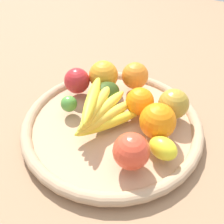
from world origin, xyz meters
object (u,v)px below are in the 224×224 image
Objects in this scene: orange_2 at (103,75)px; apple_0 at (77,81)px; orange_1 at (135,76)px; lemon_0 at (163,148)px; apple_1 at (131,151)px; orange_3 at (158,120)px; apple_2 at (174,104)px; orange_0 at (140,102)px; lime_0 at (69,104)px; avocado at (104,95)px; banana_bunch at (102,110)px.

orange_2 is 0.07m from apple_0.
orange_2 is at bearing -59.55° from orange_1.
lemon_0 is 0.84× the size of apple_1.
orange_3 is 0.11m from apple_1.
orange_2 reaches higher than apple_1.
apple_0 is at bearing -84.50° from apple_2.
orange_1 and apple_2 have the same top height.
orange_1 is at bearing -117.69° from apple_2.
apple_0 is at bearing -101.59° from orange_3.
orange_3 is 1.17× the size of orange_0.
apple_0 is at bearing -47.49° from orange_2.
apple_1 is at bearing 69.45° from lime_0.
orange_2 reaches higher than apple_0.
lemon_0 is 0.77× the size of orange_2.
orange_3 is 0.22m from orange_2.
orange_1 is 0.12m from avocado.
avocado is (-0.09, -0.19, 0.01)m from lemon_0.
apple_0 is at bearing -123.56° from apple_1.
apple_1 is (0.18, -0.03, 0.00)m from apple_2.
banana_bunch is 2.54× the size of orange_0.
orange_3 is 1.00× the size of orange_2.
apple_0 reaches higher than lemon_0.
banana_bunch is 1.95× the size of avocado.
lemon_0 is 0.28m from orange_2.
orange_3 is 0.90× the size of avocado.
orange_2 is 0.27m from apple_1.
apple_2 is at bearing 62.31° from orange_1.
orange_2 is (-0.16, -0.23, 0.02)m from lemon_0.
orange_0 is at bearing 139.47° from banana_bunch.
avocado is at bearing 30.95° from orange_2.
lime_0 is 0.13m from orange_2.
orange_2 reaches higher than orange_1.
orange_2 reaches higher than orange_0.
orange_3 is at bearing 101.48° from banana_bunch.
orange_2 is at bearing -117.40° from orange_3.
orange_2 is 1.09× the size of apple_1.
orange_3 is 0.13m from banana_bunch.
lemon_0 is 0.89× the size of apple_0.
banana_bunch is 0.07m from avocado.
orange_3 is at bearing 76.73° from avocado.
apple_2 reaches higher than lime_0.
banana_bunch is at bearing -100.21° from lemon_0.
orange_3 is 1.09× the size of apple_1.
lemon_0 is 0.69× the size of avocado.
banana_bunch reaches higher than avocado.
apple_0 reaches higher than avocado.
apple_1 reaches higher than orange_0.
orange_2 is at bearing -124.36° from lemon_0.
lime_0 is 0.10m from banana_bunch.
apple_1 reaches higher than lime_0.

